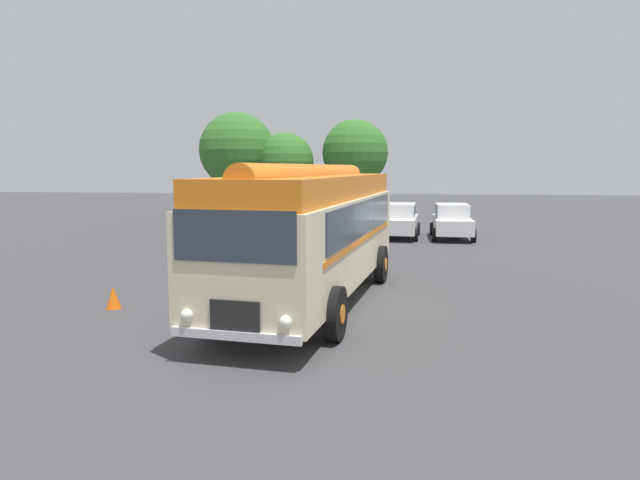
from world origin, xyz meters
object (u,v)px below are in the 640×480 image
(car_near_left, at_px, (341,218))
(traffic_cone, at_px, (113,297))
(car_mid_left, at_px, (399,220))
(vintage_bus, at_px, (313,228))
(car_mid_right, at_px, (452,221))

(car_near_left, relative_size, traffic_cone, 7.74)
(car_mid_left, bearing_deg, vintage_bus, -100.07)
(car_mid_left, distance_m, traffic_cone, 16.74)
(car_mid_right, height_order, traffic_cone, car_mid_right)
(vintage_bus, xyz_separation_m, car_mid_right, (4.99, 13.78, -1.05))
(vintage_bus, relative_size, traffic_cone, 18.80)
(car_mid_left, height_order, traffic_cone, car_mid_left)
(car_near_left, bearing_deg, vintage_bus, -88.34)
(traffic_cone, bearing_deg, car_mid_right, 57.11)
(traffic_cone, bearing_deg, car_mid_left, 64.54)
(vintage_bus, relative_size, car_mid_left, 2.39)
(car_mid_left, bearing_deg, car_mid_right, -1.50)
(car_near_left, xyz_separation_m, car_mid_left, (2.89, -0.82, 0.00))
(car_near_left, xyz_separation_m, traffic_cone, (-4.31, -15.93, -0.57))
(vintage_bus, bearing_deg, traffic_cone, -165.02)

